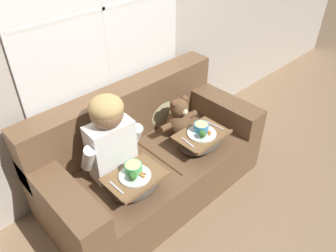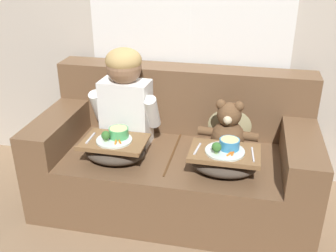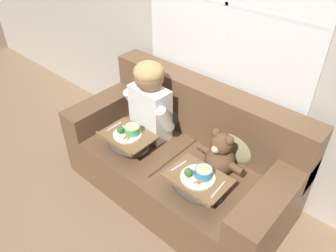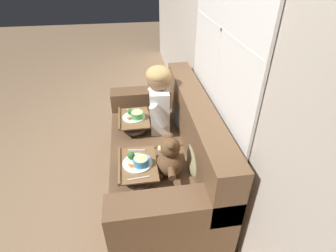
% 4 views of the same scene
% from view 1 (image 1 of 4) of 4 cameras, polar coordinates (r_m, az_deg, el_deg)
% --- Properties ---
extents(ground_plane, '(14.00, 14.00, 0.00)m').
position_cam_1_polar(ground_plane, '(2.95, -2.44, -10.97)').
color(ground_plane, '#8E7051').
extents(wall_back_with_window, '(8.00, 0.08, 2.60)m').
position_cam_1_polar(wall_back_with_window, '(2.58, -11.40, 16.20)').
color(wall_back_with_window, '#BCB2A3').
rests_on(wall_back_with_window, ground_plane).
extents(couch, '(1.82, 0.90, 0.89)m').
position_cam_1_polar(couch, '(2.76, -3.54, -5.64)').
color(couch, brown).
rests_on(couch, ground_plane).
extents(throw_pillow_behind_child, '(0.35, 0.17, 0.37)m').
position_cam_1_polar(throw_pillow_behind_child, '(2.58, -12.47, -2.60)').
color(throw_pillow_behind_child, slate).
rests_on(throw_pillow_behind_child, couch).
extents(throw_pillow_behind_teddy, '(0.37, 0.18, 0.38)m').
position_cam_1_polar(throw_pillow_behind_teddy, '(2.90, -1.12, 3.26)').
color(throw_pillow_behind_teddy, tan).
rests_on(throw_pillow_behind_teddy, couch).
extents(child_figure, '(0.48, 0.24, 0.66)m').
position_cam_1_polar(child_figure, '(2.31, -10.14, -1.32)').
color(child_figure, white).
rests_on(child_figure, couch).
extents(teddy_bear, '(0.39, 0.27, 0.37)m').
position_cam_1_polar(teddy_bear, '(2.77, 1.97, 1.22)').
color(teddy_bear, brown).
rests_on(teddy_bear, couch).
extents(lap_tray_child, '(0.40, 0.30, 0.22)m').
position_cam_1_polar(lap_tray_child, '(2.33, -5.69, -9.67)').
color(lap_tray_child, '#473D33').
rests_on(lap_tray_child, child_figure).
extents(lap_tray_teddy, '(0.42, 0.30, 0.22)m').
position_cam_1_polar(lap_tray_teddy, '(2.69, 5.81, -2.36)').
color(lap_tray_teddy, '#473D33').
rests_on(lap_tray_teddy, teddy_bear).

